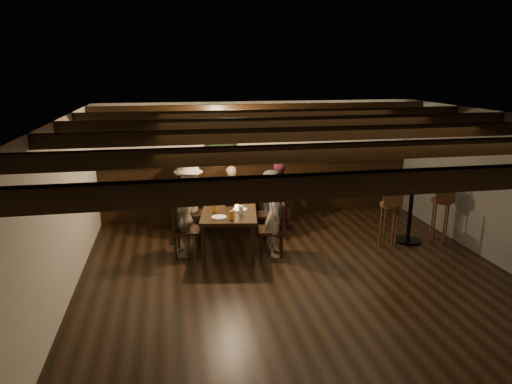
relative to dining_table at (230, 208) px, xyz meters
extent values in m
plane|color=black|center=(0.84, -1.90, -0.69)|extent=(7.00, 7.00, 0.00)
plane|color=black|center=(0.84, -1.90, 1.71)|extent=(7.00, 7.00, 0.00)
plane|color=silver|center=(0.84, 1.60, 0.51)|extent=(6.50, 0.00, 6.50)
plane|color=silver|center=(-2.41, -1.90, 0.51)|extent=(0.00, 7.00, 7.00)
cube|color=black|center=(0.84, 1.56, -0.14)|extent=(6.50, 0.08, 1.10)
cube|color=black|center=(0.04, 1.30, -0.46)|extent=(3.00, 0.45, 0.45)
cube|color=black|center=(0.04, 1.50, 1.06)|extent=(0.62, 0.12, 0.72)
cube|color=black|center=(0.04, 1.44, 1.06)|extent=(0.50, 0.02, 0.58)
cube|color=black|center=(0.84, -4.80, 1.62)|extent=(6.50, 0.10, 0.16)
cube|color=black|center=(0.84, -3.64, 1.62)|extent=(6.50, 0.10, 0.16)
cube|color=black|center=(0.84, -2.48, 1.62)|extent=(6.50, 0.10, 0.16)
cube|color=black|center=(0.84, -1.32, 1.62)|extent=(6.50, 0.10, 0.16)
cube|color=black|center=(0.84, -0.16, 1.62)|extent=(6.50, 0.10, 0.16)
cube|color=black|center=(0.84, 1.00, 1.62)|extent=(6.50, 0.10, 0.16)
sphere|color=#FFE099|center=(-1.91, 0.98, 1.50)|extent=(0.07, 0.07, 0.07)
sphere|color=#FFE099|center=(-0.53, 0.98, 1.50)|extent=(0.07, 0.07, 0.07)
sphere|color=#FFE099|center=(0.84, 0.98, 1.50)|extent=(0.07, 0.07, 0.07)
sphere|color=#FFE099|center=(2.22, 0.98, 1.50)|extent=(0.07, 0.07, 0.07)
sphere|color=#FFE099|center=(3.59, 0.98, 1.50)|extent=(0.07, 0.07, 0.07)
cube|color=black|center=(0.00, 0.00, 0.03)|extent=(1.20, 2.11, 0.06)
cylinder|color=black|center=(-0.53, -0.86, -0.34)|extent=(0.06, 0.06, 0.69)
cylinder|color=black|center=(-0.24, 0.98, -0.34)|extent=(0.06, 0.06, 0.69)
cylinder|color=black|center=(0.24, -0.98, -0.34)|extent=(0.06, 0.06, 0.69)
cylinder|color=black|center=(0.53, 0.86, -0.34)|extent=(0.06, 0.06, 0.69)
cube|color=black|center=(-0.62, 0.55, -0.25)|extent=(0.48, 0.48, 0.05)
cube|color=black|center=(-0.81, 0.58, 0.01)|extent=(0.11, 0.42, 0.46)
cube|color=black|center=(-0.76, -0.33, -0.24)|extent=(0.49, 0.49, 0.05)
cube|color=black|center=(-0.95, -0.30, 0.01)|extent=(0.11, 0.43, 0.47)
cube|color=black|center=(0.76, 0.33, -0.28)|extent=(0.45, 0.45, 0.05)
cube|color=black|center=(0.94, 0.31, -0.04)|extent=(0.10, 0.40, 0.43)
cube|color=black|center=(0.62, -0.55, -0.25)|extent=(0.48, 0.48, 0.05)
cube|color=black|center=(0.81, -0.58, 0.00)|extent=(0.10, 0.42, 0.46)
imported|color=#242527|center=(-0.75, 1.03, 0.02)|extent=(0.75, 0.55, 1.40)
imported|color=gray|center=(0.17, 1.04, -0.08)|extent=(0.48, 0.36, 1.21)
imported|color=#5A1E2F|center=(1.03, 0.75, -0.04)|extent=(0.70, 0.58, 1.29)
imported|color=#AA9C8F|center=(-0.67, 0.56, 0.03)|extent=(0.67, 0.99, 1.42)
imported|color=gray|center=(-0.81, -0.33, -0.02)|extent=(0.44, 0.82, 1.32)
imported|color=#29292C|center=(0.81, 0.33, -0.05)|extent=(0.49, 0.67, 1.26)
imported|color=#A5958C|center=(0.67, -0.56, 0.01)|extent=(0.41, 0.55, 1.39)
cylinder|color=#BF7219|center=(-0.17, 0.74, 0.13)|extent=(0.07, 0.07, 0.14)
cylinder|color=#BF7219|center=(0.35, 0.60, 0.13)|extent=(0.07, 0.07, 0.14)
cylinder|color=#BF7219|center=(-0.28, 0.15, 0.13)|extent=(0.07, 0.07, 0.14)
cylinder|color=silver|center=(0.33, 0.15, 0.13)|extent=(0.07, 0.07, 0.14)
cylinder|color=#BF7219|center=(-0.29, -0.41, 0.13)|extent=(0.07, 0.07, 0.14)
cylinder|color=silver|center=(0.11, -0.57, 0.13)|extent=(0.07, 0.07, 0.14)
cylinder|color=#BF7219|center=(-0.08, -0.80, 0.13)|extent=(0.07, 0.07, 0.14)
cylinder|color=white|center=(-0.26, -0.67, 0.07)|extent=(0.24, 0.24, 0.01)
cylinder|color=white|center=(0.13, -0.32, 0.07)|extent=(0.24, 0.24, 0.01)
cube|color=black|center=(-0.01, -0.05, 0.12)|extent=(0.15, 0.10, 0.12)
cylinder|color=beige|center=(0.17, 0.28, 0.09)|extent=(0.05, 0.05, 0.05)
cylinder|color=black|center=(3.19, -0.45, -0.66)|extent=(0.47, 0.47, 0.04)
cylinder|color=black|center=(3.19, -0.45, -0.13)|extent=(0.07, 0.07, 1.06)
cylinder|color=black|center=(3.19, -0.45, 0.42)|extent=(0.64, 0.64, 0.05)
cylinder|color=#3D2213|center=(2.69, -0.65, 0.10)|extent=(0.36, 0.36, 0.05)
cube|color=#3D2213|center=(2.65, -0.81, 0.29)|extent=(0.32, 0.11, 0.34)
cylinder|color=#3D2213|center=(3.69, -0.60, 0.10)|extent=(0.36, 0.36, 0.05)
cube|color=#3D2213|center=(3.64, -0.76, 0.29)|extent=(0.31, 0.12, 0.34)
camera|label=1|loc=(-0.97, -7.55, 2.37)|focal=32.00mm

